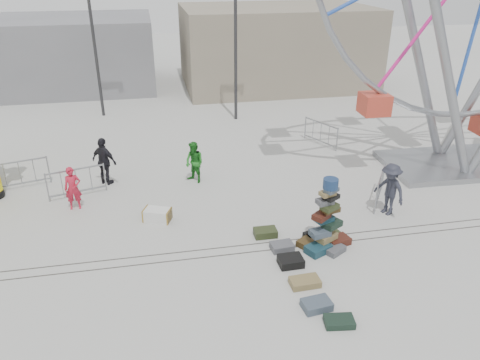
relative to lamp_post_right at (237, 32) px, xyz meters
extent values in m
plane|color=#9E9E99|center=(-3.09, -13.00, -4.48)|extent=(90.00, 90.00, 0.00)
cube|color=#47443F|center=(-3.09, -12.40, -4.48)|extent=(40.00, 0.04, 0.01)
cube|color=#47443F|center=(-3.09, -12.00, -4.48)|extent=(40.00, 0.04, 0.01)
cube|color=gray|center=(3.91, 7.00, -1.98)|extent=(12.00, 8.00, 5.00)
cube|color=gray|center=(-9.09, 9.00, -2.28)|extent=(10.00, 8.00, 4.40)
cylinder|color=#2D2D30|center=(-0.09, 0.00, -0.48)|extent=(0.16, 0.16, 8.00)
cylinder|color=#2D2D30|center=(-7.09, 2.00, -0.48)|extent=(0.16, 0.16, 8.00)
cube|color=#183D4A|center=(-0.05, -12.78, -4.36)|extent=(0.87, 0.76, 0.24)
cube|color=#4A1D13|center=(0.70, -12.47, -4.37)|extent=(0.78, 0.63, 0.22)
cube|color=#453316|center=(-0.23, -12.36, -4.38)|extent=(0.77, 0.72, 0.20)
cube|color=#313B1D|center=(0.53, -12.05, -4.37)|extent=(0.76, 0.64, 0.22)
cube|color=#57585E|center=(0.43, -12.88, -4.39)|extent=(0.74, 0.68, 0.18)
cube|color=black|center=(0.08, -12.04, -4.38)|extent=(0.69, 0.56, 0.20)
cube|color=olive|center=(0.27, -12.50, -4.15)|extent=(0.76, 0.68, 0.20)
cube|color=#455463|center=(0.05, -12.56, -3.96)|extent=(0.65, 0.51, 0.18)
cube|color=#182C21|center=(0.46, -12.44, -3.78)|extent=(0.68, 0.61, 0.18)
cube|color=#183D4A|center=(0.22, -12.37, -3.60)|extent=(0.63, 0.52, 0.16)
cube|color=#4A1D13|center=(0.09, -12.48, -3.44)|extent=(0.64, 0.60, 0.16)
cube|color=#453316|center=(0.38, -12.41, -3.28)|extent=(0.56, 0.45, 0.16)
cube|color=#313B1D|center=(0.29, -12.54, -3.12)|extent=(0.61, 0.54, 0.15)
cube|color=#57585E|center=(0.16, -12.47, -2.98)|extent=(0.52, 0.41, 0.15)
cube|color=black|center=(0.34, -12.47, -2.84)|extent=(0.55, 0.49, 0.13)
cube|color=olive|center=(0.21, -12.48, -2.71)|extent=(0.50, 0.41, 0.13)
cube|color=#455463|center=(0.31, -12.51, -2.60)|extent=(0.50, 0.45, 0.11)
cylinder|color=navy|center=(0.27, -12.50, -2.40)|extent=(0.44, 0.44, 0.29)
cube|color=gray|center=(7.54, -7.91, -4.37)|extent=(5.66, 3.51, 0.22)
cylinder|color=gray|center=(5.73, -8.85, -0.04)|extent=(3.87, 0.46, 9.01)
cylinder|color=gray|center=(5.80, -6.85, -0.04)|extent=(3.87, 0.46, 9.01)
cube|color=#BB3928|center=(7.54, -7.91, -2.82)|extent=(1.03, 1.03, 0.78)
cube|color=silver|center=(-4.61, -10.00, -4.28)|extent=(0.99, 0.79, 0.40)
cube|color=#313B1D|center=(-1.36, -11.61, -4.36)|extent=(0.71, 0.47, 0.23)
cube|color=#57585E|center=(-1.05, -12.44, -4.38)|extent=(0.69, 0.51, 0.21)
cube|color=black|center=(-1.02, -13.23, -4.36)|extent=(0.70, 0.56, 0.25)
cube|color=olive|center=(-0.91, -14.16, -4.39)|extent=(0.80, 0.50, 0.19)
cube|color=#455463|center=(-0.92, -15.09, -4.37)|extent=(0.76, 0.57, 0.22)
cube|color=#182C21|center=(-0.58, -15.72, -4.40)|extent=(0.75, 0.53, 0.17)
imported|color=red|center=(-7.35, -8.62, -3.72)|extent=(0.59, 0.42, 1.53)
imported|color=#1B6D1C|center=(-3.08, -7.31, -3.68)|extent=(0.97, 0.99, 1.60)
imported|color=black|center=(-6.40, -6.83, -3.56)|extent=(1.14, 1.01, 1.85)
imported|color=#262732|center=(3.01, -11.02, -3.58)|extent=(1.06, 1.33, 1.81)
camera|label=1|loc=(-4.53, -23.60, 3.38)|focal=35.00mm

